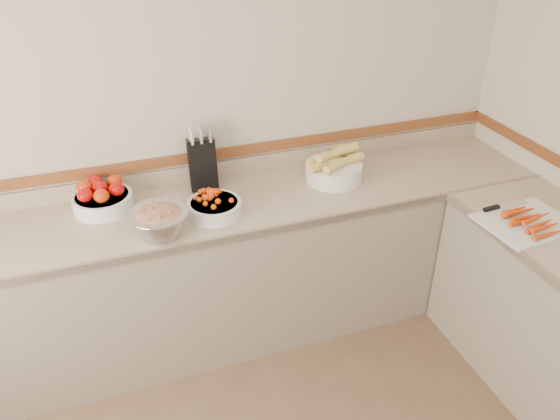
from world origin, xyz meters
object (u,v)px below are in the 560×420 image
object	(u,v)px
tomato_bowl	(102,198)
rhubarb_bowl	(159,221)
cherry_tomato_bowl	(214,205)
corn_bowl	(334,168)
cutting_board	(528,222)
knife_block	(202,163)

from	to	relation	value
tomato_bowl	rhubarb_bowl	distance (m)	0.45
cherry_tomato_bowl	tomato_bowl	bearing A→B (deg)	154.98
corn_bowl	rhubarb_bowl	bearing A→B (deg)	-166.08
tomato_bowl	rhubarb_bowl	size ratio (longest dim) A/B	1.07
cutting_board	cherry_tomato_bowl	bearing A→B (deg)	156.63
knife_block	cutting_board	world-z (taller)	knife_block
tomato_bowl	cutting_board	bearing A→B (deg)	-23.82
tomato_bowl	cherry_tomato_bowl	size ratio (longest dim) A/B	1.11
knife_block	cherry_tomato_bowl	distance (m)	0.33
corn_bowl	cutting_board	xyz separation A→B (m)	(0.73, -0.79, -0.06)
tomato_bowl	corn_bowl	size ratio (longest dim) A/B	0.86
cherry_tomato_bowl	rhubarb_bowl	xyz separation A→B (m)	(-0.30, -0.12, 0.04)
cherry_tomato_bowl	corn_bowl	world-z (taller)	corn_bowl
knife_block	cutting_board	size ratio (longest dim) A/B	0.78
knife_block	rhubarb_bowl	distance (m)	0.54
tomato_bowl	cherry_tomato_bowl	xyz separation A→B (m)	(0.55, -0.26, -0.02)
cutting_board	tomato_bowl	bearing A→B (deg)	156.18
tomato_bowl	corn_bowl	bearing A→B (deg)	-4.85
corn_bowl	knife_block	bearing A→B (deg)	167.13
rhubarb_bowl	cutting_board	size ratio (longest dim) A/B	0.61
knife_block	cutting_board	xyz separation A→B (m)	(1.47, -0.96, -0.13)
tomato_bowl	cutting_board	size ratio (longest dim) A/B	0.66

